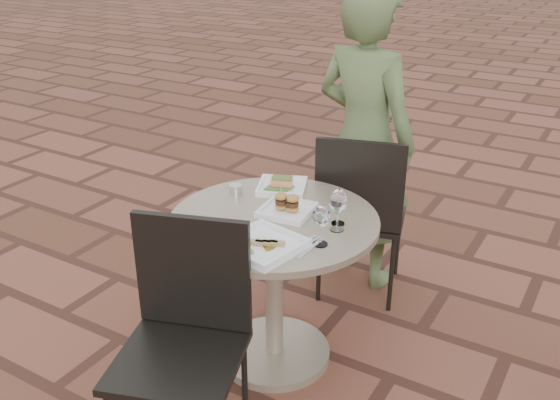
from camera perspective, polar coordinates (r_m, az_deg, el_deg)
The scene contains 13 objects.
ground at distance 2.82m, azimuth -1.52°, elevation -17.84°, with size 60.00×60.00×0.00m, color brown.
cafe_table at distance 2.77m, azimuth -0.54°, elevation -6.18°, with size 0.90×0.90×0.73m.
chair_far at distance 3.22m, azimuth 7.39°, elevation -0.42°, with size 0.54×0.54×0.93m.
chair_near at distance 2.35m, azimuth -8.63°, elevation -11.01°, with size 0.56×0.56×0.93m.
diner at distance 3.35m, azimuth 7.70°, elevation 5.43°, with size 0.59×0.39×1.63m, color #4B5E34.
plate_salmon at distance 2.92m, azimuth 0.16°, elevation 1.32°, with size 0.29×0.29×0.06m.
plate_sliders at distance 2.69m, azimuth 0.63°, elevation -0.66°, with size 0.24×0.24×0.14m.
plate_tuna at distance 2.41m, azimuth -1.61°, elevation -4.07°, with size 0.32×0.32×0.03m.
wine_glass_right at distance 2.40m, azimuth 3.78°, elevation -1.61°, with size 0.07×0.07×0.17m.
wine_glass_mid at distance 2.57m, azimuth 5.40°, elevation 0.04°, with size 0.07×0.07×0.16m.
wine_glass_far at distance 2.52m, azimuth 5.31°, elevation -0.37°, with size 0.07×0.07×0.16m.
steel_ramekin at distance 2.88m, azimuth -4.08°, elevation 0.96°, with size 0.06×0.06×0.05m, color silver.
cutlery_set at distance 2.43m, azimuth 2.22°, elevation -4.28°, with size 0.10×0.22×0.00m, color silver, non-canonical shape.
Camera 1 is at (1.12, -1.75, 1.91)m, focal length 40.00 mm.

